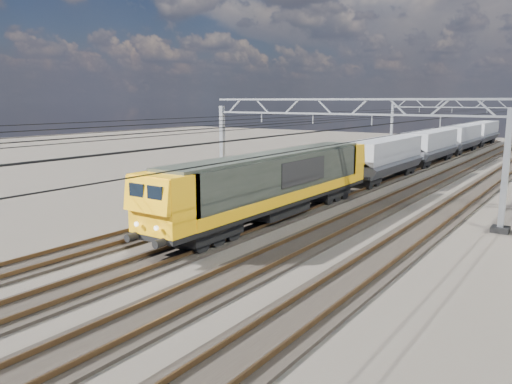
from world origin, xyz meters
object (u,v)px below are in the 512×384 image
Objects in this scene: catenary_gantry_mid at (340,150)px; hopper_wagon_fourth at (482,131)px; locomotive at (276,181)px; hopper_wagon_third at (461,137)px; catenary_gantry_far at (468,126)px; hopper_wagon_mid at (430,144)px; hopper_wagon_lead at (384,156)px.

catenary_gantry_mid is 55.90m from hopper_wagon_fourth.
hopper_wagon_third is (-0.00, 46.10, -0.09)m from locomotive.
hopper_wagon_third is (-2.00, 5.64, -1.67)m from catenary_gantry_far.
catenary_gantry_mid is at bearing -87.95° from hopper_wagon_fourth.
catenary_gantry_far reaches higher than locomotive.
locomotive is 1.62× the size of hopper_wagon_third.
hopper_wagon_mid is (-2.00, -8.56, -1.67)m from catenary_gantry_far.
hopper_wagon_lead is 1.00× the size of hopper_wagon_fourth.
catenary_gantry_mid is at bearing -81.41° from hopper_wagon_lead.
catenary_gantry_mid is at bearing -87.25° from hopper_wagon_third.
hopper_wagon_lead is 28.40m from hopper_wagon_third.
hopper_wagon_fourth is (0.00, 42.60, 0.00)m from hopper_wagon_lead.
catenary_gantry_far is at bearing 87.17° from locomotive.
catenary_gantry_far is (0.00, 36.00, 0.00)m from catenary_gantry_mid.
catenary_gantry_mid reaches higher than hopper_wagon_mid.
hopper_wagon_lead is at bearing -90.00° from hopper_wagon_fourth.
hopper_wagon_lead is 1.00× the size of hopper_wagon_mid.
catenary_gantry_far reaches higher than hopper_wagon_fourth.
hopper_wagon_third is at bearing -90.00° from hopper_wagon_fourth.
catenary_gantry_mid is 5.14m from locomotive.
hopper_wagon_fourth is (-2.00, 19.84, -1.67)m from catenary_gantry_far.
catenary_gantry_mid is 41.72m from hopper_wagon_third.
locomotive is 31.90m from hopper_wagon_mid.
catenary_gantry_mid is 13.49m from hopper_wagon_lead.
catenary_gantry_far is 6.21m from hopper_wagon_third.
hopper_wagon_mid is at bearing 90.00° from hopper_wagon_lead.
locomotive is at bearing -90.00° from hopper_wagon_mid.
locomotive is at bearing -90.00° from hopper_wagon_fourth.
catenary_gantry_far reaches higher than hopper_wagon_third.
hopper_wagon_mid is 14.20m from hopper_wagon_third.
catenary_gantry_far is at bearing 84.98° from hopper_wagon_lead.
hopper_wagon_third is (-2.00, 41.64, -1.67)m from catenary_gantry_mid.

